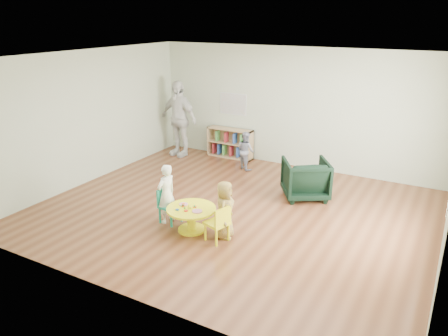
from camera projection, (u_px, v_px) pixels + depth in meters
name	position (u px, v px, depth m)	size (l,w,h in m)	color
room	(235.00, 111.00, 7.53)	(7.10, 7.00, 2.80)	brown
activity_table	(191.00, 215.00, 7.33)	(0.83, 0.83, 0.46)	#FCF815
kid_chair_left	(168.00, 204.00, 7.63)	(0.36, 0.36, 0.62)	#1B997A
kid_chair_right	(219.00, 223.00, 6.96)	(0.42, 0.42, 0.62)	#FCF815
bookshelf	(230.00, 143.00, 11.13)	(1.20, 0.30, 0.75)	tan
alphabet_poster	(233.00, 104.00, 10.90)	(0.74, 0.01, 0.54)	silver
armchair	(305.00, 179.00, 8.64)	(0.84, 0.87, 0.79)	black
child_left	(166.00, 194.00, 7.57)	(0.39, 0.25, 1.06)	white
child_right	(225.00, 210.00, 7.05)	(0.48, 0.31, 0.97)	yellow
toddler	(246.00, 151.00, 10.22)	(0.44, 0.34, 0.90)	#1C2447
adult_caretaker	(179.00, 119.00, 11.09)	(1.13, 0.47, 1.93)	white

